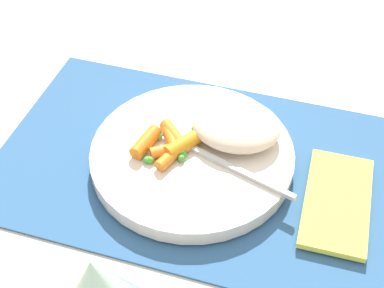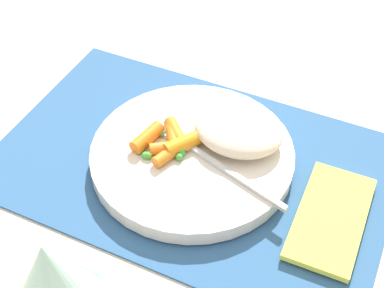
% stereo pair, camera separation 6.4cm
% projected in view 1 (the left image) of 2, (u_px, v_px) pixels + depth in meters
% --- Properties ---
extents(ground_plane, '(2.40, 2.40, 0.00)m').
position_uv_depth(ground_plane, '(192.00, 165.00, 0.67)').
color(ground_plane, beige).
extents(placemat, '(0.47, 0.30, 0.01)m').
position_uv_depth(placemat, '(192.00, 163.00, 0.67)').
color(placemat, '#2D5684').
rests_on(placemat, ground_plane).
extents(plate, '(0.24, 0.24, 0.02)m').
position_uv_depth(plate, '(192.00, 156.00, 0.66)').
color(plate, silver).
rests_on(plate, placemat).
extents(rice_mound, '(0.11, 0.09, 0.03)m').
position_uv_depth(rice_mound, '(236.00, 125.00, 0.66)').
color(rice_mound, beige).
rests_on(rice_mound, plate).
extents(carrot_portion, '(0.08, 0.08, 0.02)m').
position_uv_depth(carrot_portion, '(170.00, 143.00, 0.65)').
color(carrot_portion, orange).
rests_on(carrot_portion, plate).
extents(pea_scatter, '(0.07, 0.08, 0.01)m').
position_uv_depth(pea_scatter, '(179.00, 145.00, 0.65)').
color(pea_scatter, '#57A032').
rests_on(pea_scatter, plate).
extents(fork, '(0.18, 0.07, 0.01)m').
position_uv_depth(fork, '(208.00, 156.00, 0.64)').
color(fork, silver).
rests_on(fork, plate).
extents(napkin, '(0.07, 0.14, 0.01)m').
position_uv_depth(napkin, '(337.00, 202.00, 0.62)').
color(napkin, '#EAE54C').
rests_on(napkin, placemat).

